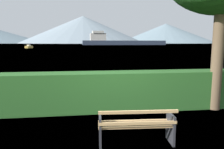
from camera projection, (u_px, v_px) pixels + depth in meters
ground_plane at (135, 143)px, 4.93m from camera, size 1400.00×1400.00×0.00m
water_surface at (84, 44)px, 304.92m from camera, size 620.00×620.00×0.00m
park_bench at (136, 126)px, 4.81m from camera, size 1.72×0.67×0.87m
hedge_row at (118, 91)px, 7.29m from camera, size 9.70×0.87×1.29m
cargo_ship_large at (118, 41)px, 192.60m from camera, size 75.18×13.39×12.10m
fishing_boat_near at (143, 44)px, 248.73m from camera, size 3.17×5.76×1.55m
sailboat_mid at (29, 47)px, 85.78m from camera, size 2.21×4.89×1.44m
distant_hills at (56, 32)px, 530.88m from camera, size 771.41×375.04×64.72m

